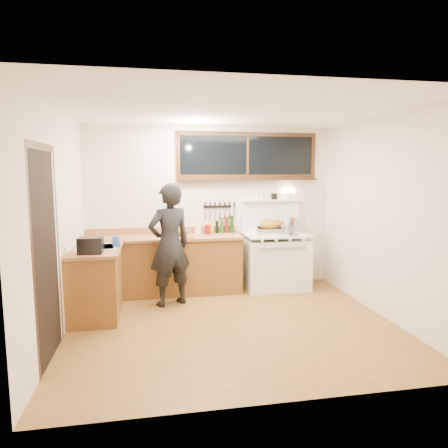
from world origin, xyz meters
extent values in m
cube|color=brown|center=(0.00, 0.00, -0.01)|extent=(4.00, 3.50, 0.02)
cube|color=beige|center=(0.00, 1.77, 1.30)|extent=(4.00, 0.05, 2.60)
cube|color=beige|center=(0.00, -1.77, 1.30)|extent=(4.00, 0.05, 2.60)
cube|color=beige|center=(-2.02, 0.00, 1.30)|extent=(0.05, 3.50, 2.60)
cube|color=beige|center=(2.02, 0.00, 1.30)|extent=(0.05, 3.50, 2.60)
cube|color=white|center=(0.00, 0.00, 2.62)|extent=(4.00, 3.50, 0.05)
cube|color=brown|center=(-0.80, 1.45, 0.43)|extent=(2.40, 0.60, 0.86)
cube|color=#99623D|center=(-0.80, 1.44, 0.88)|extent=(2.44, 0.64, 0.04)
cube|color=#99623D|center=(-0.80, 1.74, 0.95)|extent=(2.40, 0.03, 0.10)
sphere|color=#B78C38|center=(-1.80, 1.17, 0.70)|extent=(0.03, 0.03, 0.03)
sphere|color=#B78C38|center=(-1.30, 1.17, 0.70)|extent=(0.03, 0.03, 0.03)
sphere|color=#B78C38|center=(-0.80, 1.17, 0.70)|extent=(0.03, 0.03, 0.03)
sphere|color=#B78C38|center=(-0.30, 1.17, 0.70)|extent=(0.03, 0.03, 0.03)
sphere|color=#B78C38|center=(0.15, 1.17, 0.70)|extent=(0.03, 0.03, 0.03)
cube|color=brown|center=(-1.70, 0.62, 0.43)|extent=(0.60, 1.05, 0.86)
cube|color=#99623D|center=(-1.69, 0.62, 0.88)|extent=(0.64, 1.09, 0.04)
cube|color=white|center=(-1.68, 0.70, 0.84)|extent=(0.45, 0.40, 0.14)
cube|color=white|center=(-1.68, 0.70, 0.91)|extent=(0.50, 0.45, 0.01)
cylinder|color=silver|center=(-1.68, 0.88, 1.02)|extent=(0.02, 0.02, 0.24)
cylinder|color=silver|center=(-1.68, 0.80, 1.13)|extent=(0.02, 0.18, 0.02)
cube|color=white|center=(1.00, 1.40, 0.41)|extent=(1.00, 0.70, 0.82)
cube|color=white|center=(1.00, 1.40, 0.89)|extent=(1.02, 0.72, 0.03)
cube|color=white|center=(1.00, 1.06, 0.52)|extent=(0.88, 0.02, 0.46)
cylinder|color=silver|center=(1.00, 1.03, 0.74)|extent=(0.75, 0.02, 0.02)
cylinder|color=white|center=(0.67, 1.04, 0.85)|extent=(0.04, 0.03, 0.04)
cylinder|color=white|center=(0.89, 1.04, 0.85)|extent=(0.04, 0.03, 0.04)
cylinder|color=white|center=(1.11, 1.04, 0.85)|extent=(0.04, 0.03, 0.04)
cylinder|color=white|center=(1.33, 1.04, 0.85)|extent=(0.04, 0.03, 0.04)
cube|color=white|center=(1.00, 1.72, 1.15)|extent=(1.00, 0.05, 0.50)
cube|color=white|center=(1.00, 1.69, 1.41)|extent=(1.00, 0.12, 0.03)
cylinder|color=white|center=(1.30, 1.69, 1.49)|extent=(0.11, 0.11, 0.11)
cube|color=#FFE5B2|center=(1.30, 1.69, 1.57)|extent=(0.20, 0.10, 0.07)
cube|color=black|center=(1.05, 1.69, 1.48)|extent=(0.09, 0.05, 0.10)
cylinder|color=white|center=(0.82, 1.69, 1.47)|extent=(0.04, 0.04, 0.09)
cylinder|color=white|center=(0.76, 1.69, 1.47)|extent=(0.04, 0.04, 0.09)
cube|color=black|center=(0.60, 1.73, 2.15)|extent=(2.20, 0.01, 0.62)
cube|color=black|center=(0.60, 1.73, 2.49)|extent=(2.32, 0.04, 0.06)
cube|color=black|center=(0.60, 1.73, 1.81)|extent=(2.32, 0.04, 0.06)
cube|color=black|center=(-0.53, 1.73, 2.15)|extent=(0.06, 0.04, 0.62)
cube|color=black|center=(1.73, 1.73, 2.15)|extent=(0.06, 0.04, 0.62)
cube|color=black|center=(0.60, 1.73, 2.15)|extent=(0.04, 0.04, 0.62)
cube|color=black|center=(0.60, 1.68, 1.76)|extent=(2.32, 0.13, 0.03)
cube|color=black|center=(-1.99, -0.55, 1.05)|extent=(0.01, 0.86, 2.10)
cube|color=black|center=(-1.99, -1.03, 1.05)|extent=(0.01, 0.07, 2.10)
cube|color=black|center=(-1.99, -0.07, 1.05)|extent=(0.01, 0.07, 2.10)
cube|color=black|center=(-1.99, -0.55, 2.14)|extent=(0.01, 1.04, 0.07)
cube|color=black|center=(0.10, 1.74, 1.32)|extent=(0.46, 0.02, 0.04)
cube|color=silver|center=(-0.10, 1.72, 1.21)|extent=(0.02, 0.00, 0.18)
cube|color=black|center=(-0.10, 1.72, 1.35)|extent=(0.02, 0.02, 0.10)
cube|color=silver|center=(-0.02, 1.72, 1.21)|extent=(0.02, 0.00, 0.18)
cube|color=black|center=(-0.02, 1.72, 1.35)|extent=(0.02, 0.02, 0.10)
cube|color=silver|center=(0.06, 1.72, 1.21)|extent=(0.02, 0.00, 0.18)
cube|color=black|center=(0.06, 1.72, 1.35)|extent=(0.02, 0.02, 0.10)
cube|color=silver|center=(0.14, 1.72, 1.21)|extent=(0.03, 0.00, 0.18)
cube|color=black|center=(0.14, 1.72, 1.35)|extent=(0.02, 0.02, 0.10)
cube|color=silver|center=(0.22, 1.72, 1.21)|extent=(0.03, 0.00, 0.18)
cube|color=black|center=(0.22, 1.72, 1.35)|extent=(0.02, 0.02, 0.10)
cube|color=silver|center=(0.30, 1.72, 1.21)|extent=(0.03, 0.00, 0.18)
cube|color=black|center=(0.30, 1.72, 1.35)|extent=(0.02, 0.02, 0.10)
cube|color=silver|center=(0.38, 1.72, 1.21)|extent=(0.03, 0.00, 0.18)
cube|color=black|center=(0.38, 1.72, 1.35)|extent=(0.02, 0.02, 0.10)
imported|color=black|center=(-0.72, 0.89, 0.87)|extent=(0.75, 0.64, 1.73)
imported|color=blue|center=(-1.43, 0.69, 0.99)|extent=(0.09, 0.09, 0.19)
cube|color=black|center=(-1.70, 0.30, 1.00)|extent=(0.30, 0.21, 0.20)
cube|color=#99623D|center=(-0.52, 1.29, 0.91)|extent=(0.35, 0.27, 0.02)
ellipsoid|color=#A1661D|center=(-0.52, 1.29, 0.97)|extent=(0.19, 0.14, 0.11)
sphere|color=#A1661D|center=(-0.43, 1.34, 1.00)|extent=(0.04, 0.04, 0.04)
sphere|color=#A1661D|center=(-0.43, 1.25, 1.00)|extent=(0.04, 0.04, 0.04)
cube|color=silver|center=(0.89, 1.40, 0.95)|extent=(0.48, 0.39, 0.10)
cube|color=#3F3F42|center=(0.89, 1.40, 0.98)|extent=(0.42, 0.33, 0.03)
torus|color=silver|center=(0.66, 1.40, 1.00)|extent=(0.03, 0.10, 0.10)
torus|color=silver|center=(1.11, 1.40, 1.00)|extent=(0.03, 0.10, 0.10)
ellipsoid|color=#A1661D|center=(0.89, 1.40, 1.04)|extent=(0.37, 0.30, 0.21)
cylinder|color=#A1661D|center=(1.00, 1.32, 1.06)|extent=(0.12, 0.07, 0.09)
sphere|color=#A1661D|center=(1.07, 1.32, 1.09)|extent=(0.07, 0.07, 0.07)
cylinder|color=#A1661D|center=(1.00, 1.48, 1.06)|extent=(0.12, 0.07, 0.09)
sphere|color=#A1661D|center=(1.07, 1.48, 1.09)|extent=(0.07, 0.07, 0.07)
cylinder|color=silver|center=(1.37, 1.47, 1.03)|extent=(0.36, 0.36, 0.25)
cylinder|color=silver|center=(1.15, 1.64, 0.96)|extent=(0.17, 0.17, 0.12)
cylinder|color=black|center=(1.16, 1.76, 1.01)|extent=(0.03, 0.16, 0.02)
cylinder|color=silver|center=(1.18, 1.18, 0.91)|extent=(0.32, 0.32, 0.02)
sphere|color=black|center=(1.18, 1.18, 0.93)|extent=(0.03, 0.03, 0.03)
cube|color=maroon|center=(-0.09, 1.54, 0.97)|extent=(0.10, 0.09, 0.15)
cylinder|color=white|center=(-0.24, 1.55, 0.99)|extent=(0.11, 0.11, 0.18)
cylinder|color=black|center=(-0.01, 1.63, 0.99)|extent=(0.06, 0.06, 0.18)
cylinder|color=black|center=(0.08, 1.63, 1.00)|extent=(0.05, 0.05, 0.20)
cylinder|color=black|center=(0.15, 1.63, 1.02)|extent=(0.06, 0.06, 0.25)
cylinder|color=black|center=(0.23, 1.63, 1.03)|extent=(0.07, 0.07, 0.26)
cylinder|color=black|center=(0.32, 1.63, 1.04)|extent=(0.06, 0.06, 0.28)
camera|label=1|loc=(-0.96, -4.68, 1.90)|focal=32.00mm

